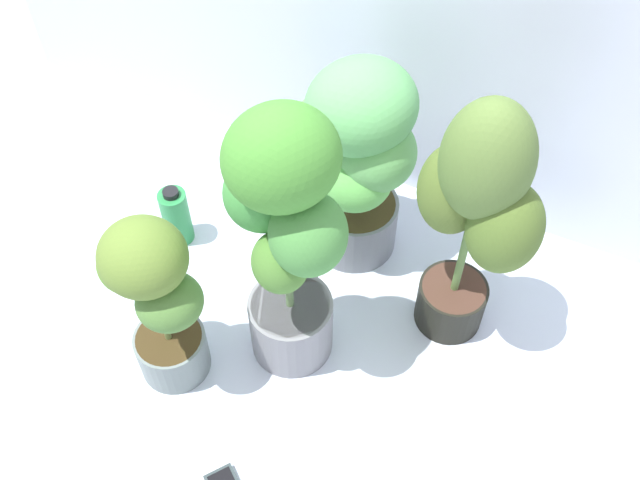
% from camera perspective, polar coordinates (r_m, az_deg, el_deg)
% --- Properties ---
extents(ground_plane, '(8.00, 8.00, 0.00)m').
position_cam_1_polar(ground_plane, '(2.20, -2.38, -10.05)').
color(ground_plane, silver).
rests_on(ground_plane, ground).
extents(potted_plant_center, '(0.41, 0.37, 0.93)m').
position_cam_1_polar(potted_plant_center, '(1.80, -2.70, 0.38)').
color(potted_plant_center, gray).
rests_on(potted_plant_center, ground).
extents(potted_plant_back_center, '(0.47, 0.44, 0.73)m').
position_cam_1_polar(potted_plant_back_center, '(2.15, 2.97, 7.00)').
color(potted_plant_back_center, slate).
rests_on(potted_plant_back_center, ground).
extents(potted_plant_back_right, '(0.42, 0.31, 0.88)m').
position_cam_1_polar(potted_plant_back_right, '(1.91, 12.30, 2.41)').
color(potted_plant_back_right, black).
rests_on(potted_plant_back_right, ground).
extents(potted_plant_front_left, '(0.38, 0.26, 0.63)m').
position_cam_1_polar(potted_plant_front_left, '(1.94, -12.98, -4.30)').
color(potted_plant_front_left, slate).
rests_on(potted_plant_front_left, ground).
extents(nutrient_bottle, '(0.09, 0.09, 0.23)m').
position_cam_1_polar(nutrient_bottle, '(2.44, -11.32, 1.87)').
color(nutrient_bottle, '#298644').
rests_on(nutrient_bottle, ground).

